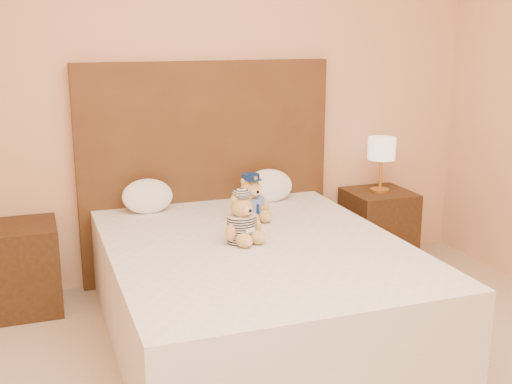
% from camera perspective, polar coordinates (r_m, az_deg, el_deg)
% --- Properties ---
extents(room_walls, '(4.04, 4.52, 2.72)m').
position_cam_1_polar(room_walls, '(2.69, 5.56, 16.45)').
color(room_walls, '#E2A57B').
rests_on(room_walls, ground).
extents(bed, '(1.60, 2.00, 0.55)m').
position_cam_1_polar(bed, '(3.67, -0.00, -8.64)').
color(bed, white).
rests_on(bed, ground).
extents(headboard, '(1.75, 0.08, 1.50)m').
position_cam_1_polar(headboard, '(4.44, -4.40, 1.85)').
color(headboard, '#503418').
rests_on(headboard, ground).
extents(nightstand_left, '(0.45, 0.45, 0.55)m').
position_cam_1_polar(nightstand_left, '(4.23, -20.14, -6.37)').
color(nightstand_left, '#3C2513').
rests_on(nightstand_left, ground).
extents(nightstand_right, '(0.45, 0.45, 0.55)m').
position_cam_1_polar(nightstand_right, '(4.86, 10.78, -3.09)').
color(nightstand_right, '#3C2513').
rests_on(nightstand_right, ground).
extents(lamp, '(0.20, 0.20, 0.40)m').
position_cam_1_polar(lamp, '(4.72, 11.10, 3.57)').
color(lamp, gold).
rests_on(lamp, nightstand_right).
extents(teddy_police, '(0.31, 0.30, 0.29)m').
position_cam_1_polar(teddy_police, '(3.95, -0.48, -0.51)').
color(teddy_police, tan).
rests_on(teddy_police, bed).
extents(teddy_prisoner, '(0.32, 0.31, 0.28)m').
position_cam_1_polar(teddy_prisoner, '(3.55, -1.28, -2.29)').
color(teddy_prisoner, tan).
rests_on(teddy_prisoner, bed).
extents(pillow_left, '(0.33, 0.21, 0.23)m').
position_cam_1_polar(pillow_left, '(4.20, -9.63, -0.23)').
color(pillow_left, white).
rests_on(pillow_left, bed).
extents(pillow_right, '(0.33, 0.22, 0.24)m').
position_cam_1_polar(pillow_right, '(4.42, 1.19, 0.72)').
color(pillow_right, white).
rests_on(pillow_right, bed).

